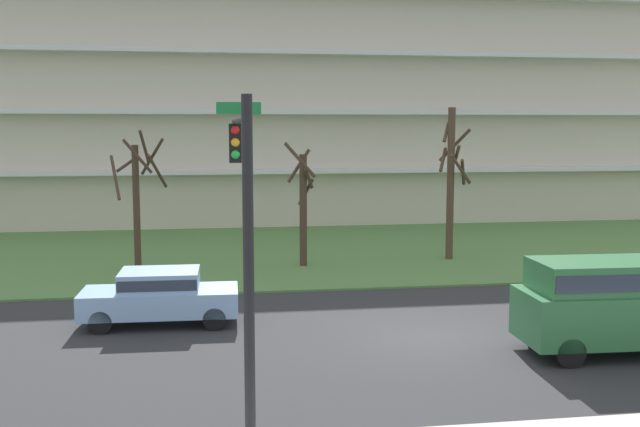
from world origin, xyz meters
name	(u,v)px	position (x,y,z in m)	size (l,w,h in m)	color
ground	(433,338)	(0.00, 0.00, 0.00)	(160.00, 160.00, 0.00)	#2D2D30
grass_lawn_strip	(340,250)	(0.00, 14.00, 0.04)	(80.00, 16.00, 0.08)	#547F42
apartment_building	(301,88)	(0.00, 27.92, 8.01)	(53.97, 12.80, 16.01)	beige
tree_far_left	(138,196)	(-8.57, 10.24, 3.00)	(2.17, 2.26, 5.51)	#423023
tree_left	(303,204)	(-2.16, 10.44, 2.58)	(1.30, 1.47, 5.03)	#423023
tree_center	(451,179)	(4.16, 11.03, 3.44)	(1.51, 1.79, 6.42)	#4C3828
van_green_center_left	(626,299)	(4.29, -2.00, 1.40)	(5.27, 2.18, 2.36)	#2D6B3D
sedan_blue_center_right	(160,294)	(-7.30, 2.50, 0.87)	(4.45, 1.93, 1.57)	#8CB2E0
traffic_signal_mast	(242,201)	(-5.25, -4.65, 4.24)	(0.90, 5.66, 6.15)	black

